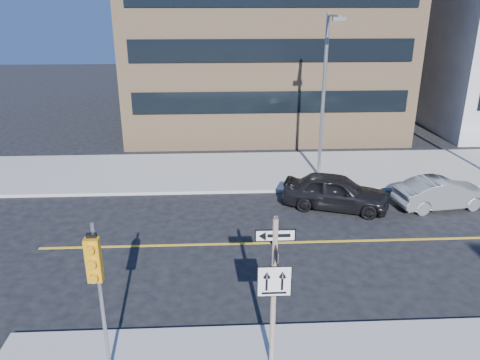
{
  "coord_description": "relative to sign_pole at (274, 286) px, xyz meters",
  "views": [
    {
      "loc": [
        -1.25,
        -11.75,
        8.62
      ],
      "look_at": [
        -0.46,
        4.0,
        2.6
      ],
      "focal_mm": 35.0,
      "sensor_mm": 36.0,
      "label": 1
    }
  ],
  "objects": [
    {
      "name": "traffic_signal",
      "position": [
        -4.0,
        -0.15,
        0.59
      ],
      "size": [
        0.32,
        0.45,
        4.0
      ],
      "color": "gray",
      "rests_on": "near_sidewalk"
    },
    {
      "name": "parked_car_b",
      "position": [
        8.66,
        9.46,
        -1.75
      ],
      "size": [
        2.03,
        4.31,
        1.37
      ],
      "primitive_type": "imported",
      "rotation": [
        0.0,
        0.0,
        1.71
      ],
      "color": "slate",
      "rests_on": "ground"
    },
    {
      "name": "sign_pole",
      "position": [
        0.0,
        0.0,
        0.0
      ],
      "size": [
        0.92,
        0.92,
        4.06
      ],
      "color": "beige",
      "rests_on": "near_sidewalk"
    },
    {
      "name": "parked_car_a",
      "position": [
        3.92,
        9.62,
        -1.65
      ],
      "size": [
        3.27,
        4.98,
        1.58
      ],
      "primitive_type": "imported",
      "rotation": [
        0.0,
        0.0,
        1.24
      ],
      "color": "black",
      "rests_on": "ground"
    },
    {
      "name": "streetlight_a",
      "position": [
        4.0,
        13.27,
        2.32
      ],
      "size": [
        0.55,
        2.25,
        8.0
      ],
      "color": "gray",
      "rests_on": "far_sidewalk"
    },
    {
      "name": "ground",
      "position": [
        0.0,
        2.51,
        -2.44
      ],
      "size": [
        120.0,
        120.0,
        0.0
      ],
      "primitive_type": "plane",
      "color": "black",
      "rests_on": "ground"
    }
  ]
}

